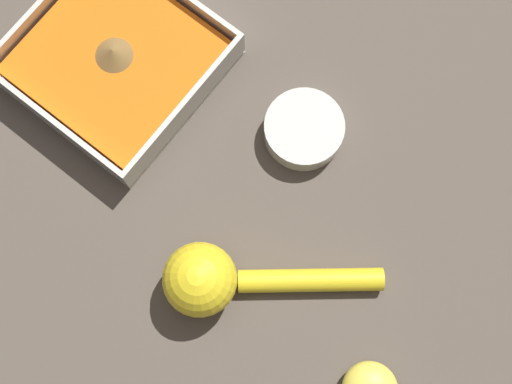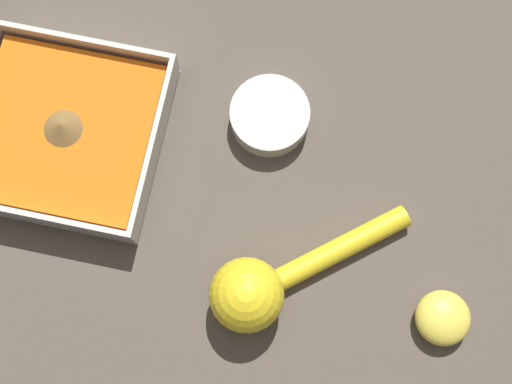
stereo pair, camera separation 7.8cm
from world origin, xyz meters
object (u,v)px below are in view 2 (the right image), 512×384
(lemon_squeezer, at_px, (263,287))
(spice_bowl, at_px, (270,116))
(square_dish, at_px, (67,133))
(lemon_half, at_px, (443,318))

(lemon_squeezer, bearing_deg, spice_bowl, -119.46)
(spice_bowl, distance_m, lemon_squeezer, 0.20)
(square_dish, xyz_separation_m, lemon_half, (-0.12, -0.45, -0.00))
(spice_bowl, bearing_deg, lemon_squeezer, -170.65)
(spice_bowl, bearing_deg, lemon_half, -129.31)
(lemon_half, bearing_deg, spice_bowl, 50.69)
(lemon_squeezer, height_order, lemon_half, lemon_squeezer)
(square_dish, xyz_separation_m, lemon_squeezer, (-0.13, -0.25, 0.02))
(square_dish, distance_m, lemon_half, 0.46)
(lemon_squeezer, relative_size, lemon_half, 3.37)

